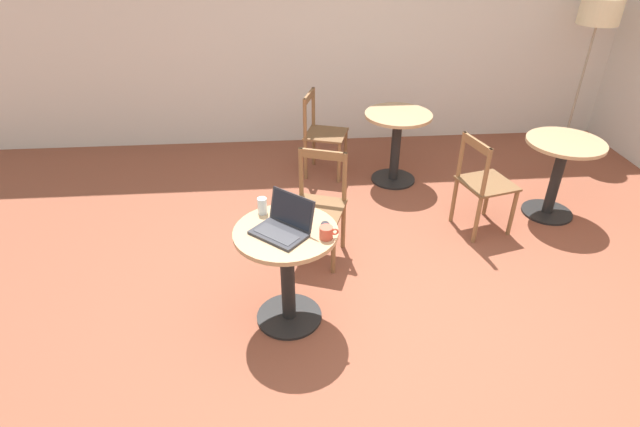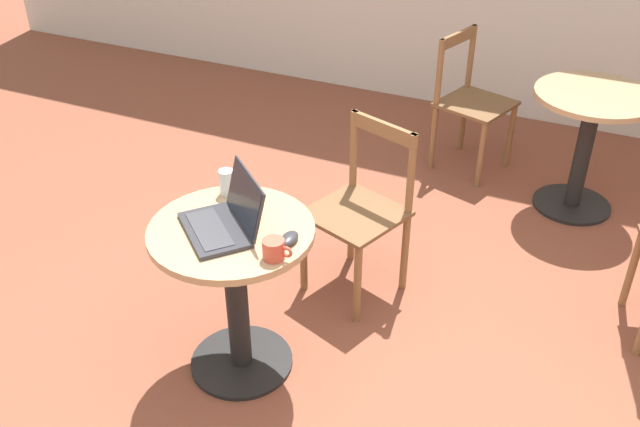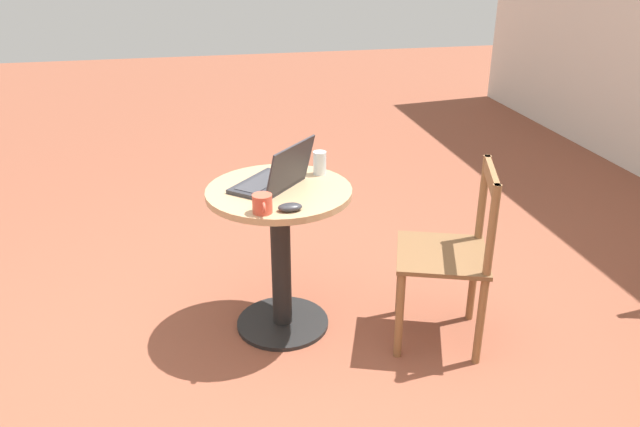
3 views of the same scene
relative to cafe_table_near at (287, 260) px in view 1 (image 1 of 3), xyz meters
name	(u,v)px [view 1 (image 1 of 3)]	position (x,y,z in m)	size (l,w,h in m)	color
ground_plane	(383,329)	(0.62, -0.17, -0.49)	(16.00, 16.00, 0.00)	brown
wall_back	(335,21)	(0.62, 3.06, 0.86)	(9.40, 0.06, 2.70)	silver
cafe_table_near	(287,260)	(0.00, 0.00, 0.00)	(0.65, 0.65, 0.71)	black
cafe_table_mid	(560,165)	(2.39, 1.17, 0.00)	(0.65, 0.65, 0.71)	black
cafe_table_far	(397,136)	(1.12, 1.93, 0.00)	(0.65, 0.65, 0.71)	black
chair_near_back	(318,207)	(0.26, 0.73, -0.06)	(0.51, 0.51, 0.85)	brown
chair_mid_left	(483,185)	(1.65, 0.98, -0.06)	(0.48, 0.48, 0.85)	brown
chair_far_left	(322,134)	(0.41, 2.16, -0.06)	(0.50, 0.50, 0.85)	brown
floor_lamp	(599,17)	(3.28, 2.59, 0.95)	(0.41, 0.41, 1.63)	#9E937F
laptop	(283,226)	(-0.02, -0.02, 0.27)	(0.41, 0.41, 0.22)	#2D2D33
mouse	(325,226)	(0.24, 0.01, 0.24)	(0.06, 0.10, 0.03)	#2D2D33
mug	(327,233)	(0.24, -0.10, 0.26)	(0.12, 0.08, 0.08)	#C64C38
drinking_glass	(262,206)	(-0.14, 0.21, 0.28)	(0.06, 0.06, 0.11)	silver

